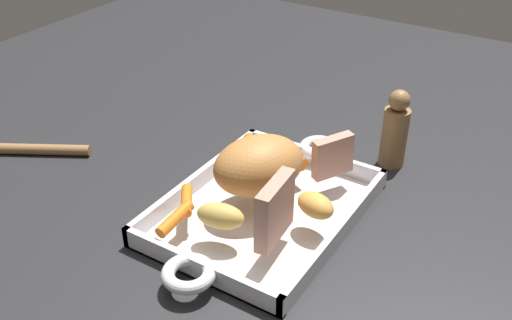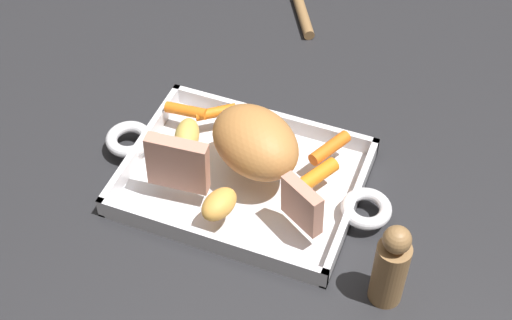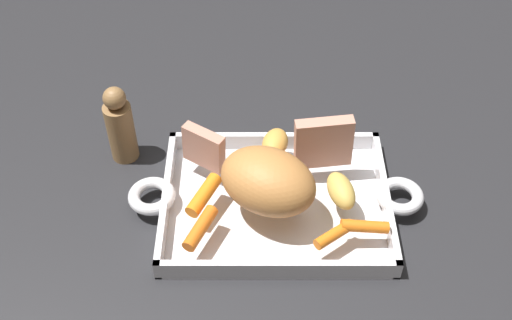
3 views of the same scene
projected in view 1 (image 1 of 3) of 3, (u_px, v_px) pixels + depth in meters
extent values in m
plane|color=#232326|center=(264.00, 215.00, 0.82)|extent=(1.77, 1.77, 0.00)
cube|color=silver|center=(264.00, 213.00, 0.82)|extent=(0.31, 0.24, 0.01)
cube|color=silver|center=(339.00, 234.00, 0.76)|extent=(0.31, 0.01, 0.03)
cube|color=silver|center=(198.00, 181.00, 0.86)|extent=(0.31, 0.01, 0.03)
cube|color=silver|center=(199.00, 269.00, 0.70)|extent=(0.01, 0.24, 0.03)
cube|color=silver|center=(314.00, 158.00, 0.92)|extent=(0.01, 0.24, 0.03)
torus|color=silver|center=(189.00, 273.00, 0.69)|extent=(0.07, 0.07, 0.02)
torus|color=silver|center=(320.00, 148.00, 0.93)|extent=(0.07, 0.07, 0.02)
ellipsoid|color=#BA793D|center=(259.00, 165.00, 0.80)|extent=(0.16, 0.15, 0.08)
cube|color=tan|center=(275.00, 210.00, 0.71)|extent=(0.08, 0.03, 0.08)
cube|color=tan|center=(333.00, 156.00, 0.83)|extent=(0.06, 0.05, 0.06)
cylinder|color=orange|center=(259.00, 146.00, 0.90)|extent=(0.04, 0.07, 0.02)
cylinder|color=orange|center=(175.00, 219.00, 0.75)|extent=(0.06, 0.02, 0.02)
cylinder|color=orange|center=(290.00, 156.00, 0.87)|extent=(0.05, 0.07, 0.02)
cylinder|color=orange|center=(187.00, 200.00, 0.78)|extent=(0.06, 0.05, 0.02)
ellipsoid|color=gold|center=(221.00, 216.00, 0.74)|extent=(0.05, 0.07, 0.03)
ellipsoid|color=gold|center=(315.00, 206.00, 0.76)|extent=(0.05, 0.06, 0.03)
cylinder|color=olive|center=(40.00, 149.00, 0.95)|extent=(0.10, 0.15, 0.02)
cylinder|color=olive|center=(394.00, 137.00, 0.91)|extent=(0.04, 0.04, 0.10)
sphere|color=olive|center=(399.00, 100.00, 0.88)|extent=(0.03, 0.03, 0.03)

